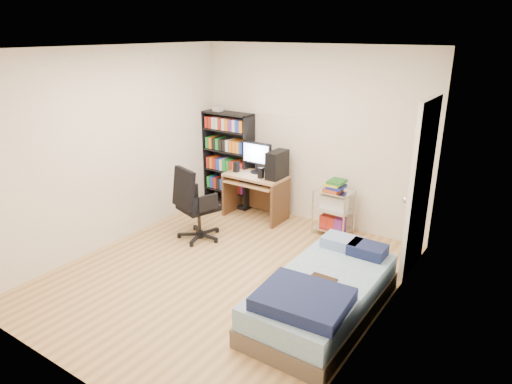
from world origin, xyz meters
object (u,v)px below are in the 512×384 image
Objects in this scene: office_chair at (196,216)px; computer_desk at (262,179)px; media_shelf at (228,158)px; bed at (322,295)px.

computer_desk is at bearing 91.33° from office_chair.
media_shelf reaches higher than office_chair.
bed is at bearing -36.60° from media_shelf.
media_shelf reaches higher than computer_desk.
computer_desk is 1.12× the size of office_chair.
computer_desk is 0.62× the size of bed.
computer_desk is 1.19m from office_chair.
computer_desk is 2.59m from bed.
office_chair is at bearing -106.70° from computer_desk.
bed is (2.63, -1.95, -0.53)m from media_shelf.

